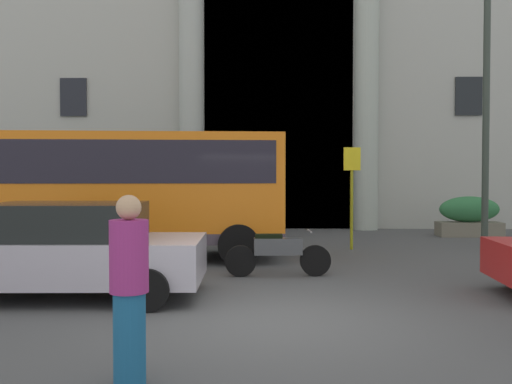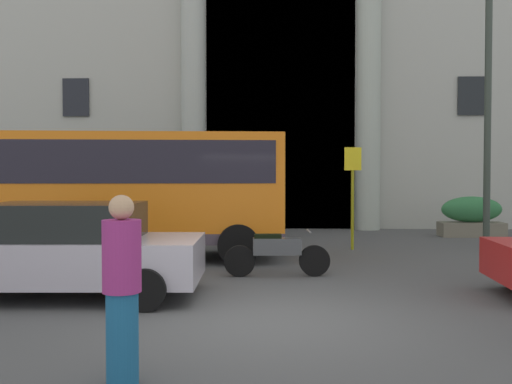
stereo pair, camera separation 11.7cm
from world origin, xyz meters
name	(u,v)px [view 2 (the right image)]	position (x,y,z in m)	size (l,w,h in m)	color
ground_plane	(272,325)	(0.00, 0.00, -0.06)	(80.00, 64.00, 0.12)	#474848
orange_minibus	(136,185)	(-3.17, 5.50, 1.72)	(6.93, 3.11, 2.89)	orange
bus_stop_sign	(353,187)	(2.11, 7.28, 1.65)	(0.44, 0.08, 2.68)	olive
hedge_planter_entrance_left	(25,212)	(-8.05, 10.63, 0.74)	(1.94, 0.94, 1.54)	#6D5F59
hedge_planter_entrance_right	(236,215)	(-1.18, 10.79, 0.65)	(1.71, 0.96, 1.34)	gray
hedge_planter_far_west	(472,217)	(6.35, 10.53, 0.62)	(1.99, 0.77, 1.28)	#6D6958
hedge_planter_west	(128,213)	(-4.64, 10.49, 0.72)	(2.19, 0.93, 1.49)	slate
parked_estate_mid	(65,249)	(-3.31, 1.39, 0.77)	(4.35, 2.19, 1.51)	#B6B0BD
scooter_by_planter	(275,253)	(0.05, 3.31, 0.46)	(2.05, 0.55, 0.89)	black
pedestrian_woman_dark_dress	(122,289)	(-1.40, -2.34, 0.90)	(0.36, 0.36, 1.77)	#1B5A88
lamppost_plaza_centre	(488,74)	(5.75, 7.72, 4.63)	(0.40, 0.40, 8.00)	#343E35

